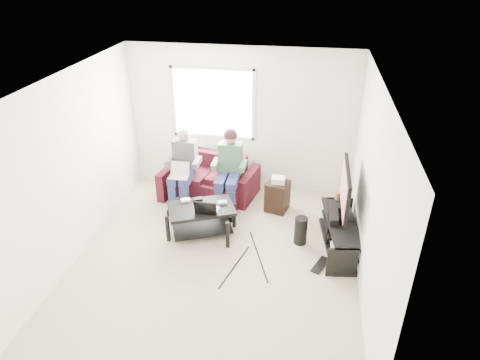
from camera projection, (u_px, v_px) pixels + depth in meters
name	position (u px, v px, depth m)	size (l,w,h in m)	color
floor	(216.00, 260.00, 6.20)	(4.50, 4.50, 0.00)	beige
ceiling	(209.00, 83.00, 4.96)	(4.50, 4.50, 0.00)	white
wall_back	(241.00, 121.00, 7.53)	(4.50, 4.50, 0.00)	white
wall_front	(154.00, 306.00, 3.63)	(4.50, 4.50, 0.00)	white
wall_left	(71.00, 170.00, 5.87)	(4.50, 4.50, 0.00)	white
wall_right	(371.00, 194.00, 5.28)	(4.50, 4.50, 0.00)	white
window	(213.00, 103.00, 7.44)	(1.48, 0.04, 1.28)	white
sofa	(210.00, 181.00, 7.71)	(1.76, 1.01, 0.75)	#3F0F14
person_left	(183.00, 165.00, 7.34)	(0.40, 0.71, 1.30)	navy
person_right	(229.00, 164.00, 7.21)	(0.40, 0.71, 1.35)	navy
laptop_silver	(179.00, 173.00, 7.13)	(0.32, 0.22, 0.24)	silver
coffee_table	(201.00, 214.00, 6.60)	(1.15, 0.95, 0.49)	black
laptop_black	(207.00, 204.00, 6.39)	(0.34, 0.24, 0.24)	black
controller_a	(186.00, 200.00, 6.67)	(0.14, 0.09, 0.04)	silver
controller_b	(198.00, 199.00, 6.70)	(0.14, 0.09, 0.04)	black
controller_c	(222.00, 203.00, 6.61)	(0.14, 0.09, 0.04)	gray
tv_stand	(340.00, 235.00, 6.37)	(0.60, 1.43, 0.46)	black
tv	(345.00, 191.00, 6.12)	(0.12, 1.10, 0.81)	black
soundbar	(334.00, 214.00, 6.33)	(0.12, 0.50, 0.10)	black
drink_cup	(338.00, 196.00, 6.78)	(0.08, 0.08, 0.12)	#9C6443
console_white	(342.00, 248.00, 5.99)	(0.30, 0.22, 0.06)	silver
console_grey	(340.00, 220.00, 6.60)	(0.34, 0.26, 0.08)	gray
console_black	(341.00, 233.00, 6.30)	(0.38, 0.30, 0.07)	black
subwoofer	(301.00, 230.00, 6.46)	(0.19, 0.19, 0.44)	black
keyboard_floor	(320.00, 265.00, 6.08)	(0.13, 0.40, 0.02)	black
end_table	(277.00, 195.00, 7.26)	(0.36, 0.36, 0.63)	black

